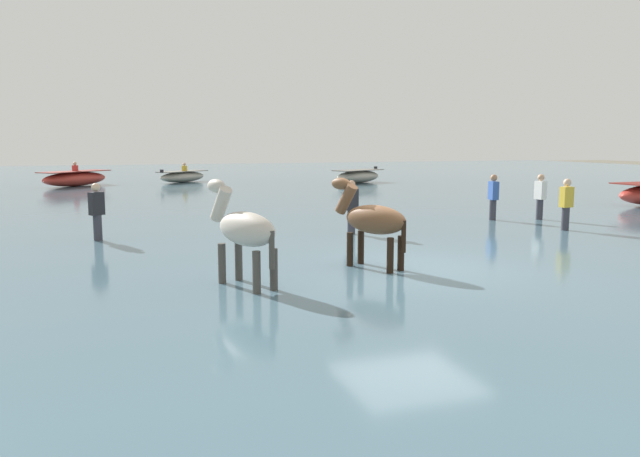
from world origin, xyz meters
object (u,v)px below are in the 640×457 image
person_spectator_far (351,211)px  person_wading_close (97,215)px  boat_mid_outer (358,176)px  person_onlooker_left (566,208)px  boat_far_offshore (75,178)px  person_onlooker_right (540,200)px  horse_lead_bay (372,222)px  boat_distant_west (183,176)px  horse_trailing_pinto (244,231)px  person_wading_mid (493,200)px

person_spectator_far → person_wading_close: 6.13m
boat_mid_outer → person_onlooker_left: 19.39m
boat_far_offshore → person_wading_close: person_wading_close is taller
boat_mid_outer → person_onlooker_right: (-1.09, -17.17, 0.23)m
horse_lead_bay → person_spectator_far: horse_lead_bay is taller
boat_distant_west → boat_far_offshore: bearing=-166.6°
horse_trailing_pinto → person_wading_close: size_ratio=1.21×
horse_lead_bay → person_onlooker_left: 7.37m
person_wading_mid → person_spectator_far: bearing=-165.6°
person_onlooker_right → person_spectator_far: same height
person_onlooker_left → person_wading_mid: size_ratio=1.00×
person_onlooker_left → person_onlooker_right: (0.83, 2.12, 0.00)m
boat_far_offshore → person_onlooker_left: 25.29m
person_onlooker_left → person_spectator_far: same height
horse_lead_bay → person_spectator_far: (1.18, 4.05, -0.26)m
horse_trailing_pinto → person_wading_mid: bearing=34.6°
person_spectator_far → person_wading_close: size_ratio=1.00×
boat_mid_outer → boat_distant_west: bearing=158.6°
person_onlooker_left → person_wading_close: same height
horse_trailing_pinto → person_onlooker_right: horse_trailing_pinto is taller
person_wading_mid → boat_far_offshore: bearing=123.3°
person_wading_close → person_onlooker_left: bearing=-10.2°
person_wading_close → person_wading_mid: 11.09m
person_onlooker_right → horse_trailing_pinto: bearing=-150.7°
horse_lead_bay → boat_mid_outer: horse_lead_bay is taller
boat_distant_west → horse_lead_bay: bearing=-88.5°
boat_mid_outer → person_wading_mid: person_wading_mid is taller
horse_lead_bay → boat_distant_west: (-0.67, 25.84, -0.53)m
person_onlooker_right → person_wading_mid: same height
horse_trailing_pinto → boat_mid_outer: 25.49m
boat_distant_west → person_spectator_far: (1.85, -21.80, 0.27)m
horse_lead_bay → person_wading_mid: (6.20, 5.34, -0.26)m
horse_lead_bay → person_onlooker_right: horse_lead_bay is taller
person_onlooker_left → person_spectator_far: 5.72m
horse_trailing_pinto → person_wading_close: 6.15m
boat_distant_west → person_onlooker_left: person_onlooker_left is taller
horse_lead_bay → person_spectator_far: bearing=73.8°
person_onlooker_right → horse_lead_bay: bearing=-146.7°
boat_distant_west → person_wading_mid: 21.63m
boat_mid_outer → person_onlooker_left: bearing=-95.7°
person_wading_mid → horse_lead_bay: bearing=-139.3°
boat_distant_west → boat_far_offshore: size_ratio=0.86×
horse_lead_bay → boat_far_offshore: 25.31m
horse_trailing_pinto → person_spectator_far: horse_trailing_pinto is taller
boat_mid_outer → boat_distant_west: (-9.37, 3.67, -0.04)m
boat_mid_outer → person_wading_close: person_wading_close is taller
person_onlooker_left → person_onlooker_right: bearing=68.5°
boat_distant_west → person_wading_close: size_ratio=2.00×
boat_far_offshore → person_wading_mid: (12.56, -19.15, 0.20)m
person_onlooker_left → person_wading_mid: bearing=103.1°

